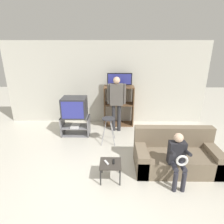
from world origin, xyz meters
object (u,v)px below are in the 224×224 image
Objects in this scene: television_flat at (120,80)px; snack_table at (110,165)px; couch at (175,156)px; television_main at (74,107)px; remote_control_black at (114,162)px; person_standing_adult at (116,99)px; media_shelf at (119,106)px; tv_stand at (76,126)px; folding_stool at (108,123)px; person_seated_child at (178,156)px; remote_control_white at (106,162)px.

television_flat is 1.85× the size of snack_table.
couch reaches higher than snack_table.
television_main reaches higher than remote_control_black.
remote_control_black is 2.25m from person_standing_adult.
tv_stand is at bearing -149.03° from media_shelf.
tv_stand is at bearing 155.08° from folding_stool.
person_standing_adult is 2.56m from person_seated_child.
television_main is at bearing 120.26° from remote_control_black.
folding_stool is (-0.31, -1.20, -0.91)m from television_flat.
folding_stool reaches higher than remote_control_black.
couch is at bearing 15.81° from remote_control_black.
television_main is at bearing 118.34° from snack_table.
television_flat is at bearing 11.19° from media_shelf.
television_flat is (0.02, 0.00, 0.81)m from media_shelf.
media_shelf reaches higher than person_seated_child.
folding_stool is 1.50m from snack_table.
remote_control_white is at bearing -96.47° from television_flat.
folding_stool is 2.03m from person_seated_child.
television_flat reaches higher than remote_control_black.
media_shelf is 0.78× the size of person_standing_adult.
remote_control_white is (-0.14, -0.02, 0.00)m from remote_control_black.
television_main is 3.04m from person_seated_child.
remote_control_white is at bearing -169.93° from remote_control_black.
person_seated_child is (1.16, -0.12, 0.21)m from remote_control_black.
person_seated_child is at bearing -41.73° from television_main.
media_shelf is 2.69m from remote_control_white.
couch reaches higher than tv_stand.
remote_control_black is (-0.15, -2.64, -0.28)m from media_shelf.
person_seated_child reaches higher than snack_table.
person_seated_child is at bearing -70.19° from television_flat.
television_flat is (1.27, 0.74, 0.63)m from television_main.
person_standing_adult reaches higher than couch.
couch is at bearing -32.36° from tv_stand.
television_main is 4.64× the size of remote_control_white.
tv_stand is at bearing 87.07° from remote_control_white.
television_flat is at bearing 30.17° from television_main.
remote_control_black is (0.15, -1.44, -0.18)m from folding_stool.
media_shelf reaches higher than tv_stand.
couch is (1.30, 0.36, -0.09)m from remote_control_black.
tv_stand is 1.96× the size of snack_table.
snack_table is 0.09m from remote_control_black.
television_flat reaches higher than remote_control_white.
couch is at bearing -63.57° from television_flat.
folding_stool is (0.96, -0.46, -0.28)m from television_main.
remote_control_black is 1.00× the size of remote_control_white.
television_main is at bearing 138.27° from person_seated_child.
media_shelf is 2.57m from couch.
tv_stand is 1.19× the size of television_main.
couch is 2.29m from person_standing_adult.
snack_table is at bearing -61.45° from tv_stand.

